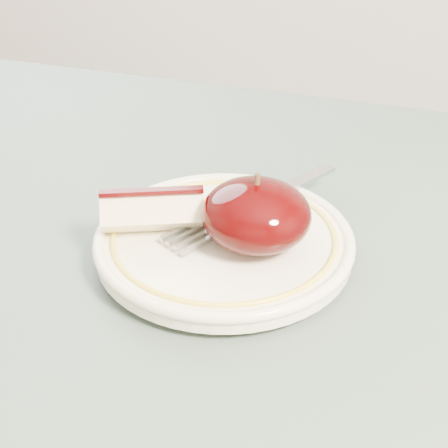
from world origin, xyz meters
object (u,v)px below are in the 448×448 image
(apple_half, at_px, (256,215))
(plate, at_px, (224,240))
(table, at_px, (152,421))
(fork, at_px, (254,205))

(apple_half, bearing_deg, plate, 173.97)
(table, distance_m, plate, 0.14)
(fork, bearing_deg, apple_half, -134.94)
(table, height_order, apple_half, apple_half)
(plate, height_order, fork, fork)
(fork, bearing_deg, table, -166.01)
(plate, xyz_separation_m, apple_half, (0.02, -0.00, 0.03))
(table, xyz_separation_m, apple_half, (0.05, 0.09, 0.13))
(table, bearing_deg, apple_half, 63.28)
(table, bearing_deg, plate, 77.18)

